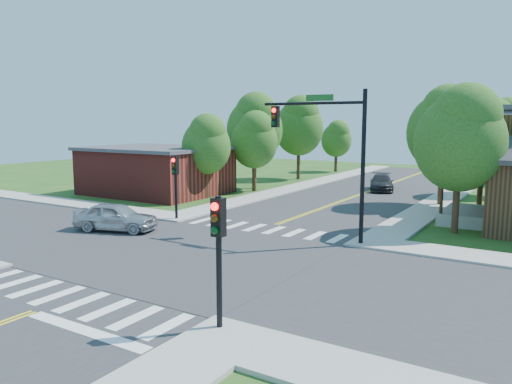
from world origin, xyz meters
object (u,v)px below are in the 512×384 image
Objects in this scene: signal_mast_ne at (329,141)px; car_silver at (116,217)px; signal_pole_nw at (175,175)px; signal_pole_se at (218,238)px; car_dgrey at (382,183)px.

signal_mast_ne is 11.77m from car_silver.
signal_mast_ne is 1.89× the size of signal_pole_nw.
signal_mast_ne is 11.55m from signal_pole_se.
signal_pole_se reaches higher than car_dgrey.
signal_pole_se is 15.84m from signal_pole_nw.
signal_mast_ne reaches higher than signal_pole_nw.
signal_pole_nw is at bearing -179.93° from signal_mast_ne.
signal_pole_nw is 0.81× the size of car_silver.
signal_pole_se reaches higher than car_silver.
signal_pole_se and signal_pole_nw have the same top height.
signal_pole_se is at bearing -139.56° from car_silver.
signal_mast_ne is 1.89× the size of signal_pole_se.
signal_mast_ne is at bearing -87.64° from car_silver.
signal_mast_ne is 9.76m from signal_pole_nw.
car_dgrey is at bearing 99.91° from signal_mast_ne.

